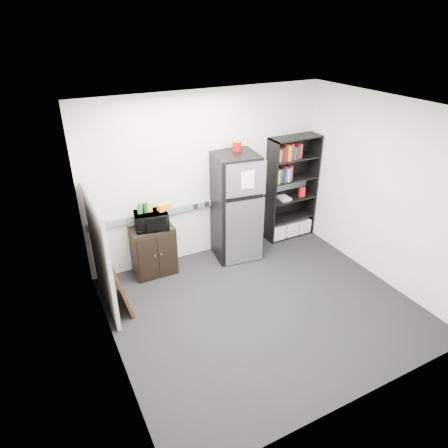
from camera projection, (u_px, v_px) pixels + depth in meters
name	position (u px, v px, depth m)	size (l,w,h in m)	color
floor	(262.00, 307.00, 5.59)	(4.00, 4.00, 0.00)	black
wall_back	(208.00, 177.00, 6.35)	(4.00, 0.02, 2.70)	white
wall_right	(384.00, 192.00, 5.78)	(0.02, 3.50, 2.70)	white
wall_left	(105.00, 261.00, 4.16)	(0.02, 3.50, 2.70)	white
ceiling	(273.00, 111.00, 4.34)	(4.00, 3.50, 0.02)	white
electrical_raceway	(209.00, 203.00, 6.53)	(3.92, 0.05, 0.10)	slate
wall_note	(187.00, 168.00, 6.11)	(0.14, 0.00, 0.10)	white
bookshelf	(291.00, 189.00, 7.02)	(0.90, 0.34, 1.85)	black
cubicle_partition	(100.00, 254.00, 5.30)	(0.06, 1.30, 1.62)	gray
cabinet	(154.00, 251.00, 6.16)	(0.64, 0.43, 0.80)	black
microwave	(151.00, 220.00, 5.91)	(0.48, 0.33, 0.27)	black
snack_box_a	(140.00, 209.00, 5.78)	(0.07, 0.05, 0.15)	#1B5F1D
snack_box_b	(146.00, 208.00, 5.81)	(0.07, 0.05, 0.15)	#0D391B
snack_box_c	(150.00, 207.00, 5.84)	(0.07, 0.05, 0.14)	gold
snack_bag	(164.00, 207.00, 5.89)	(0.18, 0.10, 0.10)	orange
refrigerator	(235.00, 207.00, 6.43)	(0.75, 0.78, 1.77)	black
coffee_can	(237.00, 145.00, 6.12)	(0.14, 0.14, 0.19)	#9A0707
framed_poster	(116.00, 279.00, 5.40)	(0.23, 0.72, 0.91)	black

